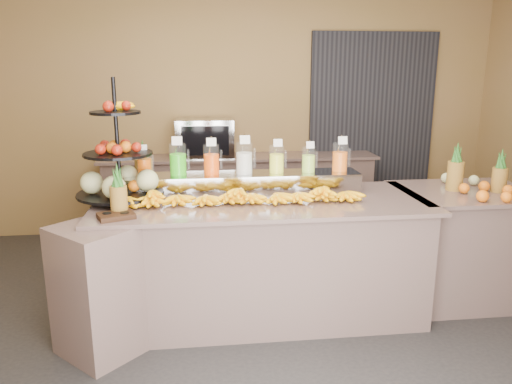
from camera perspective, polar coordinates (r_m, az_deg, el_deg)
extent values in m
plane|color=black|center=(3.84, 1.29, -15.66)|extent=(6.00, 6.00, 0.00)
cube|color=olive|center=(5.85, -2.15, 9.15)|extent=(6.00, 0.02, 2.80)
cube|color=black|center=(6.16, 13.02, 7.19)|extent=(1.50, 0.06, 2.20)
cube|color=gray|center=(3.91, 0.70, -7.75)|extent=(2.40, 0.90, 0.90)
cube|color=gray|center=(3.76, 0.72, -1.16)|extent=(2.50, 1.00, 0.03)
cube|color=gray|center=(3.58, -17.32, -10.60)|extent=(0.71, 0.71, 0.90)
cube|color=gray|center=(4.53, 22.45, -5.74)|extent=(1.00, 0.80, 0.90)
cube|color=gray|center=(4.41, 23.02, -0.03)|extent=(1.08, 0.88, 0.03)
cube|color=gray|center=(5.76, -1.85, -0.54)|extent=(3.00, 0.50, 0.90)
cube|color=gray|center=(5.66, -1.89, 4.02)|extent=(3.10, 0.55, 0.03)
cube|color=gray|center=(4.00, -1.33, 1.08)|extent=(1.85, 0.30, 0.15)
cylinder|color=silver|center=(3.97, -12.65, 3.21)|extent=(0.11, 0.11, 0.20)
cylinder|color=#DB4E00|center=(3.97, -12.63, 2.76)|extent=(0.10, 0.10, 0.14)
cylinder|color=gray|center=(3.97, -12.87, 3.87)|extent=(0.01, 0.01, 0.24)
cube|color=white|center=(3.90, -12.82, 4.90)|extent=(0.06, 0.02, 0.05)
cylinder|color=silver|center=(3.94, -8.91, 3.67)|extent=(0.13, 0.13, 0.25)
cylinder|color=#28B410|center=(3.95, -8.89, 3.11)|extent=(0.13, 0.13, 0.17)
cylinder|color=gray|center=(3.94, -9.18, 4.49)|extent=(0.01, 0.01, 0.29)
cube|color=white|center=(3.86, -9.02, 5.80)|extent=(0.08, 0.02, 0.07)
cylinder|color=silver|center=(3.94, -5.12, 3.69)|extent=(0.13, 0.13, 0.23)
cylinder|color=#F34600|center=(3.95, -5.11, 3.16)|extent=(0.12, 0.12, 0.16)
cylinder|color=gray|center=(3.94, -5.37, 4.47)|extent=(0.01, 0.01, 0.28)
cube|color=white|center=(3.86, -5.14, 5.71)|extent=(0.07, 0.02, 0.06)
cylinder|color=silver|center=(3.96, -1.35, 3.88)|extent=(0.13, 0.13, 0.25)
cylinder|color=beige|center=(3.97, -1.35, 3.32)|extent=(0.13, 0.13, 0.17)
cylinder|color=gray|center=(3.96, -1.61, 4.69)|extent=(0.01, 0.01, 0.29)
cube|color=white|center=(3.87, -1.28, 6.00)|extent=(0.08, 0.02, 0.07)
cylinder|color=silver|center=(3.99, 2.37, 3.77)|extent=(0.12, 0.12, 0.22)
cylinder|color=yellow|center=(4.00, 2.37, 3.28)|extent=(0.11, 0.11, 0.15)
cylinder|color=gray|center=(3.99, 2.14, 4.49)|extent=(0.01, 0.01, 0.26)
cube|color=white|center=(3.92, 2.52, 5.64)|extent=(0.07, 0.02, 0.06)
cylinder|color=silver|center=(4.05, 6.02, 3.69)|extent=(0.11, 0.11, 0.20)
cylinder|color=#A1D144|center=(4.05, 6.01, 3.25)|extent=(0.10, 0.10, 0.14)
cylinder|color=gray|center=(4.04, 5.81, 4.35)|extent=(0.01, 0.01, 0.24)
cube|color=white|center=(3.98, 6.22, 5.37)|extent=(0.06, 0.02, 0.05)
cylinder|color=silver|center=(4.11, 9.57, 3.94)|extent=(0.13, 0.13, 0.23)
cylinder|color=orange|center=(4.11, 9.55, 3.44)|extent=(0.12, 0.12, 0.16)
cylinder|color=gray|center=(4.10, 9.35, 4.68)|extent=(0.01, 0.01, 0.27)
cube|color=white|center=(4.03, 9.88, 5.84)|extent=(0.07, 0.02, 0.06)
ellipsoid|color=yellow|center=(3.72, -14.19, -0.82)|extent=(0.22, 0.16, 0.09)
ellipsoid|color=yellow|center=(3.70, -11.46, -0.74)|extent=(0.22, 0.16, 0.09)
ellipsoid|color=yellow|center=(3.69, -8.71, -0.66)|extent=(0.22, 0.16, 0.09)
ellipsoid|color=yellow|center=(3.69, -5.95, -0.58)|extent=(0.22, 0.16, 0.09)
ellipsoid|color=yellow|center=(3.69, -3.20, -0.50)|extent=(0.22, 0.16, 0.09)
ellipsoid|color=yellow|center=(3.71, -0.46, -0.42)|extent=(0.22, 0.16, 0.09)
ellipsoid|color=yellow|center=(3.73, 2.25, -0.34)|extent=(0.22, 0.16, 0.09)
ellipsoid|color=yellow|center=(3.76, 4.93, -0.25)|extent=(0.22, 0.16, 0.09)
ellipsoid|color=yellow|center=(3.80, 7.55, -0.17)|extent=(0.22, 0.16, 0.09)
ellipsoid|color=yellow|center=(3.85, 10.11, -0.09)|extent=(0.22, 0.16, 0.09)
ellipsoid|color=yellow|center=(3.69, -11.79, 0.21)|extent=(0.18, 0.15, 0.08)
ellipsoid|color=yellow|center=(3.69, -1.83, 0.50)|extent=(0.18, 0.15, 0.08)
ellipsoid|color=yellow|center=(3.79, 7.84, 0.77)|extent=(0.18, 0.15, 0.08)
cylinder|color=black|center=(3.82, -15.59, 5.72)|extent=(0.04, 0.04, 0.91)
cylinder|color=black|center=(3.89, -15.20, -0.16)|extent=(0.81, 0.81, 0.02)
cylinder|color=black|center=(3.83, -15.49, 4.23)|extent=(0.63, 0.63, 0.02)
cylinder|color=black|center=(3.79, -15.79, 8.73)|extent=(0.46, 0.46, 0.02)
sphere|color=#BCBC81|center=(3.84, -12.31, 1.31)|extent=(0.17, 0.17, 0.17)
sphere|color=maroon|center=(3.80, -13.43, 5.06)|extent=(0.08, 0.08, 0.08)
sphere|color=orange|center=(3.89, -16.71, 0.59)|extent=(0.09, 0.09, 0.09)
cube|color=black|center=(3.44, -15.70, -2.62)|extent=(0.28, 0.24, 0.03)
cylinder|color=brown|center=(3.51, -15.39, -0.92)|extent=(0.12, 0.12, 0.20)
cone|color=#1C4918|center=(3.47, -15.59, 1.93)|extent=(0.06, 0.06, 0.16)
cylinder|color=brown|center=(4.12, -12.66, 1.92)|extent=(0.14, 0.14, 0.26)
cone|color=#1C4918|center=(4.08, -12.82, 4.79)|extent=(0.07, 0.07, 0.16)
cylinder|color=brown|center=(4.35, 21.79, 1.72)|extent=(0.13, 0.13, 0.24)
cylinder|color=brown|center=(4.44, 26.03, 1.25)|extent=(0.12, 0.12, 0.20)
ellipsoid|color=orange|center=(4.24, 25.00, 0.06)|extent=(0.35, 0.24, 0.09)
cube|color=gray|center=(5.60, -5.86, 6.19)|extent=(0.64, 0.45, 0.42)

